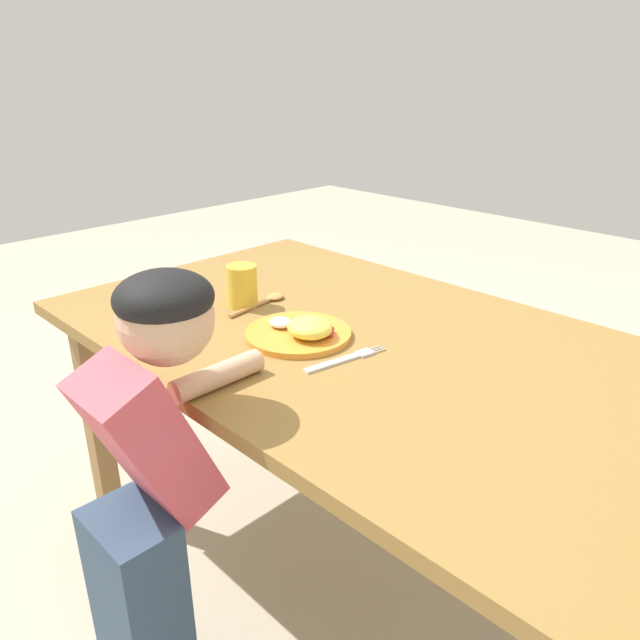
% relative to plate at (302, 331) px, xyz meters
% --- Properties ---
extents(ground_plane, '(8.00, 8.00, 0.00)m').
position_rel_plate_xyz_m(ground_plane, '(0.08, 0.11, -0.68)').
color(ground_plane, '#B5AB95').
extents(dining_table, '(1.48, 0.89, 0.67)m').
position_rel_plate_xyz_m(dining_table, '(0.08, 0.11, -0.09)').
color(dining_table, olive).
rests_on(dining_table, ground_plane).
extents(plate, '(0.24, 0.24, 0.06)m').
position_rel_plate_xyz_m(plate, '(0.00, 0.00, 0.00)').
color(plate, orange).
rests_on(plate, dining_table).
extents(fork, '(0.05, 0.20, 0.01)m').
position_rel_plate_xyz_m(fork, '(0.14, -0.02, -0.01)').
color(fork, silver).
rests_on(fork, dining_table).
extents(spoon, '(0.05, 0.19, 0.01)m').
position_rel_plate_xyz_m(spoon, '(-0.23, 0.09, -0.01)').
color(spoon, '#C48648').
rests_on(spoon, dining_table).
extents(drinking_cup, '(0.08, 0.08, 0.11)m').
position_rel_plate_xyz_m(drinking_cup, '(-0.25, 0.03, 0.04)').
color(drinking_cup, gold).
rests_on(drinking_cup, dining_table).
extents(person, '(0.18, 0.37, 0.92)m').
position_rel_plate_xyz_m(person, '(0.05, -0.43, -0.17)').
color(person, '#324661').
rests_on(person, ground_plane).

